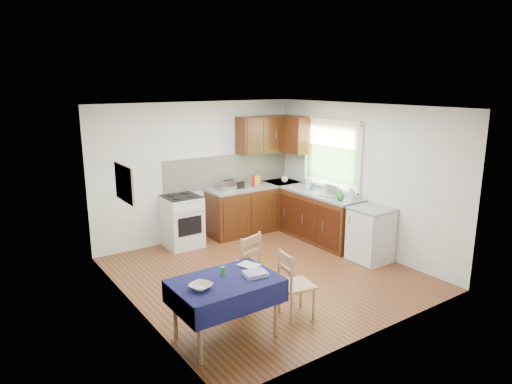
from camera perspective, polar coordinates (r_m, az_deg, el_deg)
floor at (r=7.05m, az=1.14°, el=-10.12°), size 4.20×4.20×0.00m
ceiling at (r=6.47m, az=1.25°, el=10.61°), size 4.00×4.20×0.02m
wall_back at (r=8.40m, az=-7.24°, el=2.61°), size 4.00×0.02×2.50m
wall_front at (r=5.17m, az=15.02°, el=-4.78°), size 4.00×0.02×2.50m
wall_left at (r=5.75m, az=-15.20°, el=-2.91°), size 0.02×4.20×2.50m
wall_right at (r=7.96m, az=12.94°, el=1.76°), size 0.02×4.20×2.50m
base_cabinets at (r=8.62m, az=3.58°, el=-2.63°), size 1.90×2.30×0.86m
worktop_back at (r=8.76m, az=-0.15°, el=0.69°), size 1.90×0.60×0.04m
worktop_right at (r=8.28m, az=8.10°, el=-0.21°), size 0.60×1.70×0.04m
worktop_corner at (r=9.13m, az=3.21°, el=1.21°), size 0.60×0.60×0.04m
splashback at (r=8.71m, az=-3.39°, el=2.75°), size 2.70×0.02×0.60m
upper_cabinets at (r=8.87m, az=2.39°, el=7.20°), size 1.20×0.85×0.70m
stove at (r=8.12m, az=-9.21°, el=-3.61°), size 0.60×0.61×0.92m
window at (r=8.35m, az=9.42°, el=5.25°), size 0.04×1.48×1.26m
fridge at (r=7.60m, az=14.14°, el=-5.20°), size 0.58×0.60×0.89m
corkboard at (r=5.95m, az=-16.12°, el=1.05°), size 0.04×0.62×0.47m
dining_table at (r=5.19m, az=-3.85°, el=-11.95°), size 1.17×0.79×0.71m
chair_far at (r=5.95m, az=-1.67°, el=-9.34°), size 0.54×0.54×0.98m
chair_near at (r=5.69m, az=4.73°, el=-11.18°), size 0.44×0.44×0.86m
toaster at (r=8.40m, az=-3.44°, el=0.88°), size 0.26×0.16×0.20m
sandwich_press at (r=8.53m, az=-2.62°, el=1.00°), size 0.27×0.23×0.16m
sauce_bottle at (r=8.60m, az=-0.31°, el=1.38°), size 0.05×0.05×0.23m
yellow_packet at (r=8.86m, az=0.01°, el=1.54°), size 0.14×0.10×0.17m
dish_rack at (r=8.10m, az=9.47°, el=-0.25°), size 0.41×0.31×0.19m
kettle at (r=7.71m, az=11.74°, el=-0.42°), size 0.14×0.14×0.24m
cup at (r=9.05m, az=3.58°, el=1.56°), size 0.18×0.18×0.11m
soap_bottle_a at (r=8.43m, az=6.53°, el=1.16°), size 0.11×0.11×0.27m
soap_bottle_b at (r=8.46m, az=6.82°, el=0.90°), size 0.11×0.11×0.18m
soap_bottle_c at (r=7.78m, az=10.48°, el=-0.33°), size 0.21×0.21×0.19m
plate_bowl at (r=4.95m, az=-6.93°, el=-11.64°), size 0.31×0.31×0.06m
book at (r=5.42m, az=-1.46°, el=-9.44°), size 0.25×0.29×0.02m
spice_jar at (r=5.25m, az=-4.18°, el=-9.81°), size 0.05×0.05×0.10m
tea_towel at (r=5.23m, az=-0.09°, el=-10.18°), size 0.29×0.24×0.05m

